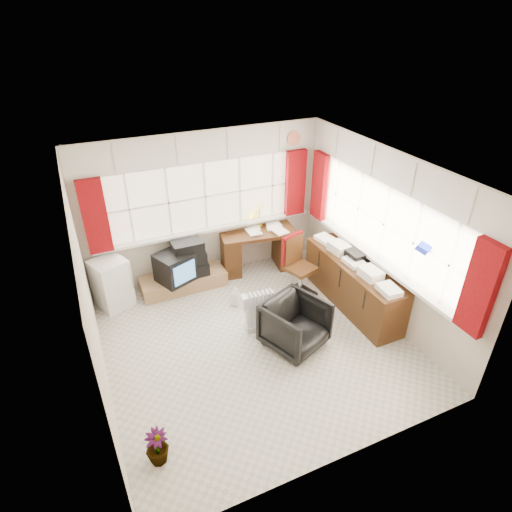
{
  "coord_description": "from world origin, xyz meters",
  "views": [
    {
      "loc": [
        -1.87,
        -4.17,
        4.12
      ],
      "look_at": [
        0.25,
        0.55,
        1.05
      ],
      "focal_mm": 30.0,
      "sensor_mm": 36.0,
      "label": 1
    }
  ],
  "objects_px": {
    "desk": "(257,247)",
    "task_chair": "(296,263)",
    "mini_fridge": "(112,283)",
    "radiator": "(259,314)",
    "desk_lamp": "(259,211)",
    "tv_bench": "(184,281)",
    "crt_tv": "(175,267)",
    "credenza": "(352,283)",
    "office_chair": "(295,325)"
  },
  "relations": [
    {
      "from": "desk",
      "to": "task_chair",
      "type": "xyz_separation_m",
      "value": [
        0.26,
        -0.94,
        0.13
      ]
    },
    {
      "from": "mini_fridge",
      "to": "radiator",
      "type": "bearing_deg",
      "value": -38.2
    },
    {
      "from": "desk_lamp",
      "to": "tv_bench",
      "type": "distance_m",
      "value": 1.76
    },
    {
      "from": "crt_tv",
      "to": "mini_fridge",
      "type": "distance_m",
      "value": 0.99
    },
    {
      "from": "task_chair",
      "to": "mini_fridge",
      "type": "height_order",
      "value": "task_chair"
    },
    {
      "from": "radiator",
      "to": "mini_fridge",
      "type": "height_order",
      "value": "mini_fridge"
    },
    {
      "from": "credenza",
      "to": "mini_fridge",
      "type": "relative_size",
      "value": 2.49
    },
    {
      "from": "office_chair",
      "to": "radiator",
      "type": "xyz_separation_m",
      "value": [
        -0.3,
        0.52,
        -0.1
      ]
    },
    {
      "from": "desk_lamp",
      "to": "radiator",
      "type": "xyz_separation_m",
      "value": [
        -0.78,
        -1.69,
        -0.77
      ]
    },
    {
      "from": "task_chair",
      "to": "office_chair",
      "type": "bearing_deg",
      "value": -118.98
    },
    {
      "from": "tv_bench",
      "to": "crt_tv",
      "type": "xyz_separation_m",
      "value": [
        -0.13,
        -0.09,
        0.37
      ]
    },
    {
      "from": "office_chair",
      "to": "credenza",
      "type": "height_order",
      "value": "credenza"
    },
    {
      "from": "tv_bench",
      "to": "mini_fridge",
      "type": "bearing_deg",
      "value": -179.59
    },
    {
      "from": "crt_tv",
      "to": "tv_bench",
      "type": "bearing_deg",
      "value": 34.91
    },
    {
      "from": "task_chair",
      "to": "mini_fridge",
      "type": "relative_size",
      "value": 1.28
    },
    {
      "from": "radiator",
      "to": "crt_tv",
      "type": "bearing_deg",
      "value": 122.12
    },
    {
      "from": "desk",
      "to": "crt_tv",
      "type": "height_order",
      "value": "desk"
    },
    {
      "from": "desk",
      "to": "mini_fridge",
      "type": "relative_size",
      "value": 1.71
    },
    {
      "from": "desk_lamp",
      "to": "mini_fridge",
      "type": "distance_m",
      "value": 2.7
    },
    {
      "from": "desk_lamp",
      "to": "task_chair",
      "type": "bearing_deg",
      "value": -82.45
    },
    {
      "from": "task_chair",
      "to": "radiator",
      "type": "bearing_deg",
      "value": -147.06
    },
    {
      "from": "office_chair",
      "to": "radiator",
      "type": "bearing_deg",
      "value": 97.65
    },
    {
      "from": "task_chair",
      "to": "crt_tv",
      "type": "height_order",
      "value": "task_chair"
    },
    {
      "from": "office_chair",
      "to": "crt_tv",
      "type": "xyz_separation_m",
      "value": [
        -1.15,
        1.89,
        0.14
      ]
    },
    {
      "from": "desk_lamp",
      "to": "crt_tv",
      "type": "bearing_deg",
      "value": -168.51
    },
    {
      "from": "tv_bench",
      "to": "desk",
      "type": "bearing_deg",
      "value": 3.3
    },
    {
      "from": "task_chair",
      "to": "tv_bench",
      "type": "relative_size",
      "value": 0.73
    },
    {
      "from": "tv_bench",
      "to": "mini_fridge",
      "type": "xyz_separation_m",
      "value": [
        -1.12,
        -0.01,
        0.28
      ]
    },
    {
      "from": "desk_lamp",
      "to": "mini_fridge",
      "type": "relative_size",
      "value": 0.5
    },
    {
      "from": "credenza",
      "to": "mini_fridge",
      "type": "distance_m",
      "value": 3.72
    },
    {
      "from": "radiator",
      "to": "tv_bench",
      "type": "xyz_separation_m",
      "value": [
        -0.72,
        1.46,
        -0.13
      ]
    },
    {
      "from": "mini_fridge",
      "to": "desk",
      "type": "bearing_deg",
      "value": 2.01
    },
    {
      "from": "radiator",
      "to": "mini_fridge",
      "type": "relative_size",
      "value": 0.77
    },
    {
      "from": "desk",
      "to": "desk_lamp",
      "type": "height_order",
      "value": "desk_lamp"
    },
    {
      "from": "desk",
      "to": "desk_lamp",
      "type": "relative_size",
      "value": 3.44
    },
    {
      "from": "radiator",
      "to": "tv_bench",
      "type": "bearing_deg",
      "value": 116.33
    },
    {
      "from": "office_chair",
      "to": "mini_fridge",
      "type": "bearing_deg",
      "value": 115.19
    },
    {
      "from": "task_chair",
      "to": "radiator",
      "type": "distance_m",
      "value": 1.14
    },
    {
      "from": "tv_bench",
      "to": "office_chair",
      "type": "bearing_deg",
      "value": -62.73
    },
    {
      "from": "desk_lamp",
      "to": "mini_fridge",
      "type": "xyz_separation_m",
      "value": [
        -2.61,
        -0.25,
        -0.62
      ]
    },
    {
      "from": "credenza",
      "to": "crt_tv",
      "type": "height_order",
      "value": "credenza"
    },
    {
      "from": "office_chair",
      "to": "tv_bench",
      "type": "bearing_deg",
      "value": 95.12
    },
    {
      "from": "crt_tv",
      "to": "mini_fridge",
      "type": "relative_size",
      "value": 0.84
    },
    {
      "from": "desk",
      "to": "credenza",
      "type": "relative_size",
      "value": 0.68
    },
    {
      "from": "desk",
      "to": "office_chair",
      "type": "height_order",
      "value": "desk"
    },
    {
      "from": "task_chair",
      "to": "radiator",
      "type": "relative_size",
      "value": 1.66
    },
    {
      "from": "office_chair",
      "to": "tv_bench",
      "type": "xyz_separation_m",
      "value": [
        -1.02,
        1.98,
        -0.22
      ]
    },
    {
      "from": "credenza",
      "to": "desk",
      "type": "bearing_deg",
      "value": 119.17
    },
    {
      "from": "mini_fridge",
      "to": "office_chair",
      "type": "bearing_deg",
      "value": -42.66
    },
    {
      "from": "task_chair",
      "to": "mini_fridge",
      "type": "distance_m",
      "value": 2.89
    }
  ]
}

